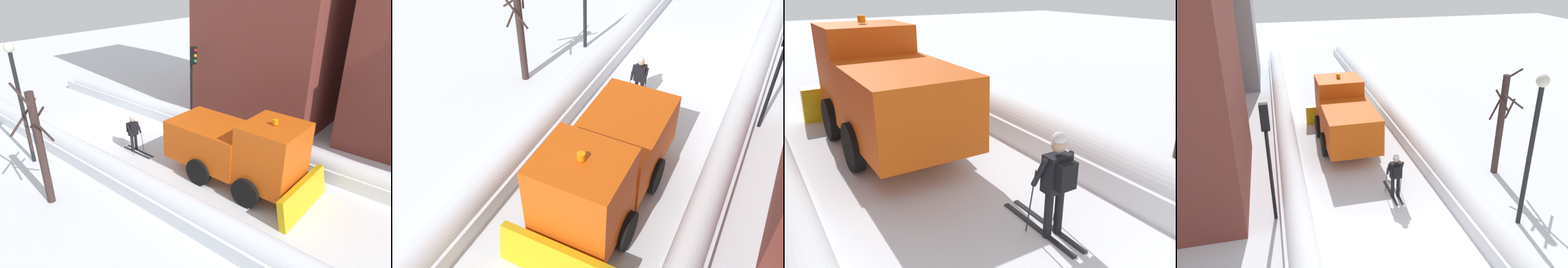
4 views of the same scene
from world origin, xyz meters
The scene contains 4 objects.
ground_plane centered at (0.00, 10.00, 0.00)m, with size 80.00×80.00×0.00m, color white.
snowbank_right centered at (2.97, 10.00, 0.43)m, with size 1.10×36.00×1.00m.
plow_truck centered at (-0.19, 8.34, 1.48)m, with size 3.20×5.98×3.12m.
skier centered at (0.76, 3.08, 1.00)m, with size 0.62×1.80×1.81m.
Camera 3 is at (-3.09, -0.93, 3.85)m, focal length 36.01 mm.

